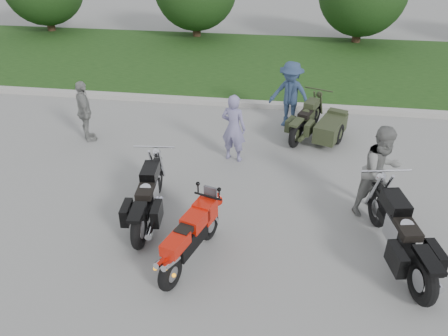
# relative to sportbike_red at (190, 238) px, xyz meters

# --- Properties ---
(ground) EXTENTS (80.00, 80.00, 0.00)m
(ground) POSITION_rel_sportbike_red_xyz_m (0.15, 0.83, -0.52)
(ground) COLOR gray
(ground) RESTS_ON ground
(curb) EXTENTS (60.00, 0.30, 0.15)m
(curb) POSITION_rel_sportbike_red_xyz_m (0.15, 6.83, -0.45)
(curb) COLOR #B1AEA6
(curb) RESTS_ON ground
(grass_strip) EXTENTS (60.00, 8.00, 0.14)m
(grass_strip) POSITION_rel_sportbike_red_xyz_m (0.15, 10.98, -0.45)
(grass_strip) COLOR #30591E
(grass_strip) RESTS_ON ground
(sportbike_red) EXTENTS (0.73, 1.82, 0.89)m
(sportbike_red) POSITION_rel_sportbike_red_xyz_m (0.00, 0.00, 0.00)
(sportbike_red) COLOR black
(sportbike_red) RESTS_ON ground
(cruiser_left) EXTENTS (0.52, 2.36, 0.91)m
(cruiser_left) POSITION_rel_sportbike_red_xyz_m (-1.02, 1.02, -0.06)
(cruiser_left) COLOR black
(cruiser_left) RESTS_ON ground
(cruiser_right) EXTENTS (0.77, 2.55, 0.99)m
(cruiser_right) POSITION_rel_sportbike_red_xyz_m (3.38, 0.52, -0.02)
(cruiser_right) COLOR black
(cruiser_right) RESTS_ON ground
(cruiser_sidecar) EXTENTS (1.50, 2.09, 0.84)m
(cruiser_sidecar) POSITION_rel_sportbike_red_xyz_m (2.26, 4.92, -0.13)
(cruiser_sidecar) COLOR black
(cruiser_sidecar) RESTS_ON ground
(person_stripe) EXTENTS (0.66, 0.52, 1.60)m
(person_stripe) POSITION_rel_sportbike_red_xyz_m (0.24, 3.57, 0.28)
(person_stripe) COLOR #8680AF
(person_stripe) RESTS_ON ground
(person_grey) EXTENTS (1.10, 1.04, 1.79)m
(person_grey) POSITION_rel_sportbike_red_xyz_m (3.19, 1.93, 0.37)
(person_grey) COLOR gray
(person_grey) RESTS_ON ground
(person_denim) EXTENTS (1.30, 1.02, 1.76)m
(person_denim) POSITION_rel_sportbike_red_xyz_m (1.46, 5.63, 0.36)
(person_denim) COLOR navy
(person_denim) RESTS_ON ground
(person_back) EXTENTS (0.81, 0.97, 1.55)m
(person_back) POSITION_rel_sportbike_red_xyz_m (-3.52, 4.02, 0.25)
(person_back) COLOR gray
(person_back) RESTS_ON ground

